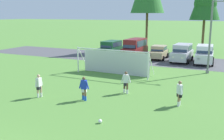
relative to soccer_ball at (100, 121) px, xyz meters
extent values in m
plane|color=#518438|center=(-2.06, 8.74, -0.11)|extent=(400.00, 400.00, 0.00)
cube|color=#4C4C51|center=(-2.06, 20.60, -0.11)|extent=(52.00, 8.40, 0.01)
sphere|color=white|center=(0.00, 0.00, 0.00)|extent=(0.22, 0.22, 0.22)
sphere|color=black|center=(0.00, 0.00, 0.00)|extent=(0.08, 0.08, 0.08)
sphere|color=red|center=(0.06, 0.00, 0.00)|extent=(0.07, 0.07, 0.07)
cylinder|color=white|center=(-0.52, 10.10, 1.11)|extent=(0.12, 0.12, 2.44)
cylinder|color=white|center=(-7.84, 10.30, 1.11)|extent=(0.12, 0.12, 2.44)
cylinder|color=white|center=(-4.18, 10.20, 2.33)|extent=(7.32, 0.32, 0.12)
cylinder|color=white|center=(-0.50, 11.00, 1.23)|extent=(0.14, 1.95, 2.46)
cylinder|color=white|center=(-7.82, 11.20, 1.23)|extent=(0.14, 1.95, 2.46)
cube|color=silver|center=(-4.15, 11.20, 0.99)|extent=(6.95, 0.23, 2.20)
cylinder|color=#936B4C|center=(3.29, 4.43, 0.29)|extent=(0.14, 0.14, 0.80)
cylinder|color=#936B4C|center=(3.30, 4.69, 0.29)|extent=(0.14, 0.14, 0.80)
cylinder|color=white|center=(3.29, 4.43, 0.05)|extent=(0.15, 0.15, 0.32)
cylinder|color=white|center=(3.30, 4.69, 0.05)|extent=(0.15, 0.15, 0.32)
cube|color=black|center=(3.29, 4.56, 0.61)|extent=(0.38, 0.40, 0.28)
cube|color=white|center=(3.29, 4.56, 0.99)|extent=(0.42, 0.45, 0.60)
sphere|color=#936B4C|center=(3.29, 4.56, 1.42)|extent=(0.22, 0.22, 0.22)
cylinder|color=white|center=(3.41, 4.33, 0.97)|extent=(0.21, 0.24, 0.55)
cylinder|color=white|center=(3.17, 4.78, 0.97)|extent=(0.21, 0.24, 0.55)
cylinder|color=brown|center=(-0.67, 5.59, 0.29)|extent=(0.14, 0.14, 0.80)
cylinder|color=brown|center=(-0.93, 5.68, 0.29)|extent=(0.14, 0.14, 0.80)
cylinder|color=white|center=(-0.67, 5.59, 0.05)|extent=(0.15, 0.15, 0.32)
cylinder|color=white|center=(-0.93, 5.68, 0.05)|extent=(0.15, 0.15, 0.32)
cube|color=black|center=(-0.80, 5.64, 0.61)|extent=(0.40, 0.34, 0.28)
cube|color=white|center=(-0.80, 5.64, 0.99)|extent=(0.45, 0.38, 0.60)
sphere|color=brown|center=(-0.80, 5.64, 1.42)|extent=(0.22, 0.22, 0.22)
cylinder|color=white|center=(-0.56, 5.71, 0.97)|extent=(0.25, 0.18, 0.55)
cylinder|color=white|center=(-1.05, 5.57, 0.97)|extent=(0.25, 0.18, 0.55)
cylinder|color=tan|center=(-5.88, 2.30, 0.29)|extent=(0.14, 0.14, 0.80)
cylinder|color=tan|center=(-5.99, 2.09, 0.29)|extent=(0.14, 0.14, 0.80)
cylinder|color=white|center=(-5.88, 2.30, 0.05)|extent=(0.15, 0.15, 0.32)
cylinder|color=white|center=(-5.99, 2.09, 0.05)|extent=(0.15, 0.15, 0.32)
cube|color=black|center=(-5.94, 2.19, 0.61)|extent=(0.24, 0.35, 0.28)
cube|color=silver|center=(-5.94, 2.19, 0.99)|extent=(0.27, 0.40, 0.60)
sphere|color=tan|center=(-5.94, 2.19, 1.42)|extent=(0.22, 0.22, 0.22)
cylinder|color=silver|center=(-5.91, 2.44, 0.97)|extent=(0.11, 0.23, 0.55)
cylinder|color=silver|center=(-5.96, 1.94, 0.97)|extent=(0.11, 0.23, 0.55)
cylinder|color=brown|center=(-2.63, 2.90, 0.29)|extent=(0.14, 0.14, 0.80)
cylinder|color=brown|center=(-2.86, 2.99, 0.29)|extent=(0.14, 0.14, 0.80)
cylinder|color=blue|center=(-2.63, 2.90, 0.05)|extent=(0.15, 0.15, 0.32)
cylinder|color=blue|center=(-2.86, 2.99, 0.05)|extent=(0.15, 0.15, 0.32)
cube|color=silver|center=(-2.75, 2.94, 0.61)|extent=(0.39, 0.30, 0.28)
cube|color=#1E38B7|center=(-2.75, 2.94, 0.99)|extent=(0.43, 0.33, 0.60)
sphere|color=brown|center=(-2.75, 2.94, 1.42)|extent=(0.22, 0.22, 0.22)
cylinder|color=#1E38B7|center=(-2.49, 2.97, 0.97)|extent=(0.25, 0.15, 0.55)
cylinder|color=#1E38B7|center=(-3.00, 2.91, 0.97)|extent=(0.25, 0.15, 0.55)
cube|color=#194C2D|center=(-8.90, 20.22, 0.71)|extent=(2.13, 4.69, 1.00)
cube|color=#194C2D|center=(-8.89, 20.42, 1.63)|extent=(1.89, 3.08, 0.84)
cube|color=#28384C|center=(-8.96, 19.00, 1.61)|extent=(1.63, 0.46, 0.71)
cube|color=#28384C|center=(-8.01, 20.37, 1.63)|extent=(0.17, 2.55, 0.59)
cube|color=white|center=(-8.49, 17.94, 0.76)|extent=(0.28, 0.09, 0.20)
cube|color=white|center=(-9.54, 17.99, 0.76)|extent=(0.28, 0.09, 0.20)
cube|color=#B21414|center=(-8.27, 22.45, 0.76)|extent=(0.28, 0.09, 0.20)
cube|color=#B21414|center=(-9.31, 22.50, 0.76)|extent=(0.28, 0.09, 0.20)
cylinder|color=black|center=(-8.03, 18.75, 0.21)|extent=(0.27, 0.65, 0.64)
cylinder|color=black|center=(-9.92, 18.84, 0.21)|extent=(0.27, 0.65, 0.64)
cylinder|color=black|center=(-7.88, 21.60, 0.21)|extent=(0.27, 0.65, 0.64)
cylinder|color=black|center=(-9.78, 21.69, 0.21)|extent=(0.27, 0.65, 0.64)
cube|color=maroon|center=(-5.67, 20.79, 0.76)|extent=(2.13, 4.87, 1.10)
cube|color=maroon|center=(-5.66, 20.99, 1.86)|extent=(1.95, 4.16, 1.10)
cube|color=#28384C|center=(-5.73, 19.02, 1.84)|extent=(1.68, 0.52, 0.91)
cube|color=#28384C|center=(-4.75, 20.95, 1.86)|extent=(0.16, 3.48, 0.77)
cube|color=white|center=(-5.21, 18.41, 0.81)|extent=(0.28, 0.09, 0.20)
cube|color=white|center=(-6.29, 18.45, 0.81)|extent=(0.28, 0.09, 0.20)
cube|color=#B21414|center=(-5.04, 23.13, 0.81)|extent=(0.28, 0.09, 0.20)
cube|color=#B21414|center=(-6.12, 23.16, 0.81)|extent=(0.28, 0.09, 0.20)
cylinder|color=black|center=(-4.74, 19.27, 0.21)|extent=(0.26, 0.65, 0.64)
cylinder|color=black|center=(-6.70, 19.33, 0.21)|extent=(0.26, 0.65, 0.64)
cylinder|color=black|center=(-4.63, 22.24, 0.21)|extent=(0.26, 0.65, 0.64)
cylinder|color=black|center=(-6.59, 22.31, 0.21)|extent=(0.26, 0.65, 0.64)
cube|color=tan|center=(-2.63, 21.36, 0.59)|extent=(1.96, 4.27, 0.76)
cube|color=tan|center=(-2.64, 21.51, 1.29)|extent=(1.74, 2.16, 0.64)
cube|color=#28384C|center=(-2.60, 20.54, 1.27)|extent=(1.54, 0.37, 0.55)
cube|color=#28384C|center=(-1.80, 21.55, 1.29)|extent=(0.11, 1.79, 0.45)
cube|color=white|center=(-2.06, 19.32, 0.64)|extent=(0.28, 0.09, 0.20)
cube|color=white|center=(-3.05, 19.29, 0.64)|extent=(0.28, 0.09, 0.20)
cube|color=#B21414|center=(-2.22, 23.44, 0.64)|extent=(0.28, 0.09, 0.20)
cube|color=#B21414|center=(-3.21, 23.40, 0.64)|extent=(0.28, 0.09, 0.20)
cylinder|color=black|center=(-1.68, 20.10, 0.21)|extent=(0.26, 0.65, 0.64)
cylinder|color=black|center=(-3.48, 20.03, 0.21)|extent=(0.26, 0.65, 0.64)
cylinder|color=black|center=(-1.78, 22.70, 0.21)|extent=(0.26, 0.65, 0.64)
cylinder|color=black|center=(-3.58, 22.63, 0.21)|extent=(0.26, 0.65, 0.64)
cube|color=#B2B2BC|center=(0.52, 20.44, 0.71)|extent=(2.04, 4.66, 1.00)
cube|color=#B2B2BC|center=(0.52, 20.64, 1.63)|extent=(1.84, 3.05, 0.84)
cube|color=#28384C|center=(0.48, 19.23, 1.61)|extent=(1.63, 0.43, 0.71)
cube|color=#28384C|center=(1.41, 20.62, 1.63)|extent=(0.12, 2.55, 0.59)
cube|color=white|center=(0.97, 18.17, 0.76)|extent=(0.28, 0.09, 0.20)
cube|color=white|center=(-0.07, 18.20, 0.76)|extent=(0.28, 0.09, 0.20)
cube|color=#B21414|center=(1.11, 22.69, 0.76)|extent=(0.28, 0.09, 0.20)
cube|color=#B21414|center=(0.07, 22.72, 0.76)|extent=(0.28, 0.09, 0.20)
cylinder|color=black|center=(1.42, 18.99, 0.21)|extent=(0.26, 0.65, 0.64)
cylinder|color=black|center=(-0.47, 19.05, 0.21)|extent=(0.26, 0.65, 0.64)
cylinder|color=black|center=(1.51, 21.84, 0.21)|extent=(0.26, 0.65, 0.64)
cylinder|color=black|center=(-0.39, 21.90, 0.21)|extent=(0.26, 0.65, 0.64)
cube|color=silver|center=(3.10, 20.38, 0.71)|extent=(2.20, 4.72, 1.00)
cube|color=silver|center=(3.09, 20.58, 1.63)|extent=(1.94, 3.11, 0.84)
cube|color=#28384C|center=(3.18, 19.16, 1.61)|extent=(1.64, 0.48, 0.71)
cube|color=#28384C|center=(3.97, 20.63, 1.63)|extent=(0.21, 2.55, 0.59)
cube|color=white|center=(3.77, 18.15, 0.76)|extent=(0.28, 0.10, 0.20)
cube|color=white|center=(2.73, 18.09, 0.76)|extent=(0.28, 0.10, 0.20)
cube|color=#B21414|center=(3.47, 22.66, 0.76)|extent=(0.28, 0.10, 0.20)
cube|color=#B21414|center=(2.43, 22.60, 0.76)|extent=(0.28, 0.10, 0.20)
cylinder|color=black|center=(4.14, 19.02, 0.21)|extent=(0.28, 0.65, 0.64)
cylinder|color=black|center=(2.25, 18.89, 0.21)|extent=(0.28, 0.65, 0.64)
cylinder|color=black|center=(3.96, 21.86, 0.21)|extent=(0.28, 0.65, 0.64)
cylinder|color=black|center=(2.06, 21.74, 0.21)|extent=(0.28, 0.65, 0.64)
cylinder|color=brown|center=(-6.62, 28.69, 2.80)|extent=(0.36, 0.36, 5.82)
cylinder|color=brown|center=(1.75, 30.26, 2.30)|extent=(0.36, 0.36, 4.83)
sphere|color=#236023|center=(1.75, 30.26, 7.08)|extent=(3.26, 3.26, 3.26)
cylinder|color=slate|center=(3.98, 15.28, 3.38)|extent=(0.18, 0.18, 6.98)
cylinder|color=slate|center=(3.98, 15.28, 0.04)|extent=(0.32, 0.32, 0.30)
cylinder|color=slate|center=(4.78, 15.28, 6.77)|extent=(1.60, 0.10, 0.10)
camera|label=1|loc=(6.18, -11.74, 5.66)|focal=42.32mm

